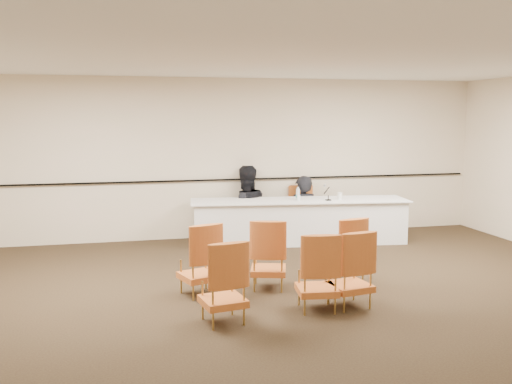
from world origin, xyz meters
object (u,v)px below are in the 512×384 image
(panelist_main, at_px, (302,220))
(panelist_main_chair, at_px, (302,211))
(aud_chair_back_mid, at_px, (317,271))
(aud_chair_back_right, at_px, (350,268))
(panelist_second_chair, at_px, (245,212))
(panelist_second, at_px, (245,213))
(water_bottle, at_px, (298,193))
(aud_chair_front_left, at_px, (199,259))
(microphone, at_px, (328,193))
(panel_table, at_px, (299,221))
(coffee_cup, at_px, (340,196))
(aud_chair_back_left, at_px, (223,281))
(aud_chair_front_mid, at_px, (268,254))
(drinking_glass, at_px, (299,198))

(panelist_main, xyz_separation_m, panelist_main_chair, (0.00, 0.00, 0.17))
(aud_chair_back_mid, height_order, aud_chair_back_right, same)
(panelist_main_chair, height_order, panelist_second_chair, same)
(panelist_second, bearing_deg, water_bottle, 136.72)
(water_bottle, relative_size, aud_chair_back_right, 0.25)
(aud_chair_front_left, bearing_deg, microphone, 23.82)
(water_bottle, height_order, aud_chair_back_right, water_bottle)
(panel_table, xyz_separation_m, microphone, (0.47, -0.20, 0.54))
(panelist_second, xyz_separation_m, aud_chair_back_mid, (-0.05, -4.23, 0.02))
(panelist_second_chair, distance_m, water_bottle, 1.17)
(panelist_second, bearing_deg, aud_chair_back_right, 92.96)
(coffee_cup, height_order, aud_chair_back_mid, aud_chair_back_mid)
(panelist_main, xyz_separation_m, aud_chair_back_left, (-2.31, -4.25, 0.17))
(panelist_main, height_order, aud_chair_front_left, panelist_main)
(panelist_second_chair, distance_m, aud_chair_front_mid, 3.29)
(panelist_main, bearing_deg, microphone, 102.75)
(panelist_main_chair, height_order, drinking_glass, panelist_main_chair)
(coffee_cup, bearing_deg, aud_chair_back_mid, -115.63)
(water_bottle, distance_m, aud_chair_back_right, 3.54)
(aud_chair_front_mid, bearing_deg, aud_chair_back_mid, -53.93)
(water_bottle, bearing_deg, panel_table, 32.95)
(panelist_second, relative_size, aud_chair_back_mid, 1.93)
(panelist_main, relative_size, aud_chair_back_mid, 1.81)
(aud_chair_back_left, bearing_deg, panelist_second_chair, 64.44)
(microphone, height_order, water_bottle, microphone)
(drinking_glass, distance_m, aud_chair_back_mid, 3.60)
(drinking_glass, bearing_deg, panelist_main_chair, 65.94)
(aud_chair_back_mid, distance_m, aud_chair_back_right, 0.43)
(panelist_second, height_order, aud_chair_front_mid, panelist_second)
(panelist_main, relative_size, water_bottle, 7.17)
(drinking_glass, height_order, coffee_cup, coffee_cup)
(water_bottle, height_order, aud_chair_back_left, water_bottle)
(panelist_second, bearing_deg, panel_table, 139.17)
(aud_chair_back_left, distance_m, aud_chair_back_mid, 1.17)
(panelist_main_chair, xyz_separation_m, aud_chair_back_mid, (-1.15, -4.10, 0.00))
(aud_chair_back_right, bearing_deg, panelist_main_chair, 70.60)
(water_bottle, relative_size, drinking_glass, 2.40)
(panelist_second_chair, xyz_separation_m, aud_chair_front_left, (-1.33, -3.33, 0.00))
(panelist_second_chair, xyz_separation_m, coffee_cup, (1.56, -0.86, 0.38))
(water_bottle, relative_size, aud_chair_back_mid, 0.25)
(microphone, bearing_deg, panelist_main_chair, 102.79)
(panelist_second, bearing_deg, drinking_glass, 135.05)
(microphone, relative_size, aud_chair_back_right, 0.30)
(microphone, bearing_deg, aud_chair_back_left, -130.69)
(panel_table, bearing_deg, panelist_main, 73.76)
(panelist_second_chair, bearing_deg, drinking_glass, -35.82)
(panelist_main_chair, distance_m, aud_chair_front_left, 4.01)
(panel_table, xyz_separation_m, coffee_cup, (0.71, -0.17, 0.46))
(coffee_cup, distance_m, aud_chair_back_mid, 3.76)
(panelist_main_chair, distance_m, panelist_second_chair, 1.10)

